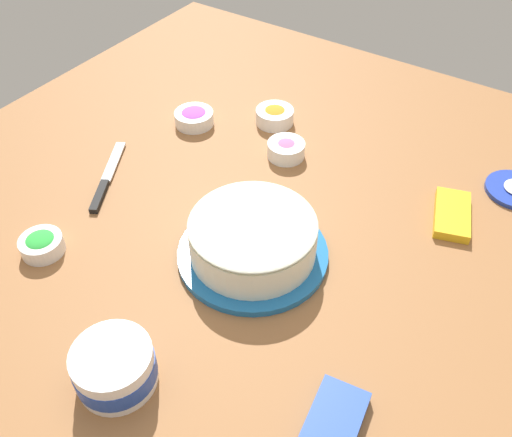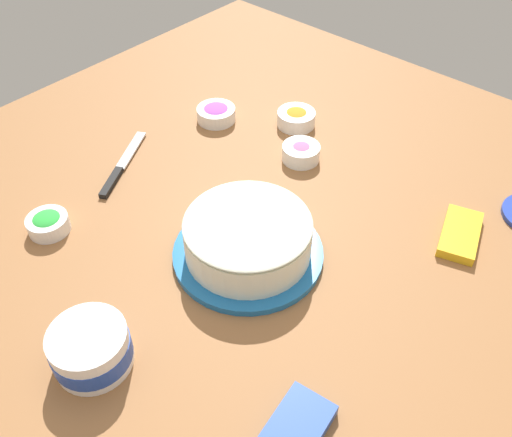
{
  "view_description": "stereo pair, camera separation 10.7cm",
  "coord_description": "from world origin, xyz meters",
  "px_view_note": "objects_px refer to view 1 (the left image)",
  "views": [
    {
      "loc": [
        -0.67,
        -0.44,
        0.78
      ],
      "look_at": [
        -0.03,
        -0.02,
        0.04
      ],
      "focal_mm": 38.83,
      "sensor_mm": 36.0,
      "label": 1
    },
    {
      "loc": [
        -0.61,
        -0.53,
        0.78
      ],
      "look_at": [
        -0.03,
        -0.02,
        0.04
      ],
      "focal_mm": 38.83,
      "sensor_mm": 36.0,
      "label": 2
    }
  ],
  "objects_px": {
    "frosting_tub": "(114,367)",
    "sprinkle_bowl_orange": "(275,115)",
    "sprinkle_bowl_pink": "(286,149)",
    "sprinkle_bowl_green": "(42,244)",
    "candy_box_lower": "(452,214)",
    "frosted_cake": "(253,239)",
    "spreading_knife": "(105,181)",
    "candy_box_upper": "(331,429)",
    "sprinkle_bowl_rainbow": "(194,117)"
  },
  "relations": [
    {
      "from": "sprinkle_bowl_orange",
      "to": "candy_box_lower",
      "type": "xyz_separation_m",
      "value": [
        -0.09,
        -0.48,
        -0.01
      ]
    },
    {
      "from": "sprinkle_bowl_rainbow",
      "to": "sprinkle_bowl_green",
      "type": "bearing_deg",
      "value": -177.29
    },
    {
      "from": "candy_box_lower",
      "to": "sprinkle_bowl_pink",
      "type": "bearing_deg",
      "value": 73.54
    },
    {
      "from": "candy_box_lower",
      "to": "candy_box_upper",
      "type": "height_order",
      "value": "candy_box_upper"
    },
    {
      "from": "spreading_knife",
      "to": "sprinkle_bowl_orange",
      "type": "height_order",
      "value": "sprinkle_bowl_orange"
    },
    {
      "from": "sprinkle_bowl_green",
      "to": "candy_box_lower",
      "type": "xyz_separation_m",
      "value": [
        0.52,
        -0.62,
        -0.01
      ]
    },
    {
      "from": "frosted_cake",
      "to": "sprinkle_bowl_green",
      "type": "bearing_deg",
      "value": 121.66
    },
    {
      "from": "spreading_knife",
      "to": "sprinkle_bowl_pink",
      "type": "bearing_deg",
      "value": -42.59
    },
    {
      "from": "sprinkle_bowl_orange",
      "to": "candy_box_upper",
      "type": "distance_m",
      "value": 0.79
    },
    {
      "from": "frosted_cake",
      "to": "candy_box_lower",
      "type": "distance_m",
      "value": 0.42
    },
    {
      "from": "frosted_cake",
      "to": "sprinkle_bowl_pink",
      "type": "xyz_separation_m",
      "value": [
        0.3,
        0.11,
        -0.03
      ]
    },
    {
      "from": "spreading_knife",
      "to": "frosting_tub",
      "type": "bearing_deg",
      "value": -133.13
    },
    {
      "from": "frosting_tub",
      "to": "candy_box_upper",
      "type": "distance_m",
      "value": 0.33
    },
    {
      "from": "frosted_cake",
      "to": "candy_box_lower",
      "type": "bearing_deg",
      "value": -42.01
    },
    {
      "from": "spreading_knife",
      "to": "sprinkle_bowl_rainbow",
      "type": "relative_size",
      "value": 2.27
    },
    {
      "from": "frosting_tub",
      "to": "sprinkle_bowl_rainbow",
      "type": "height_order",
      "value": "frosting_tub"
    },
    {
      "from": "frosting_tub",
      "to": "sprinkle_bowl_rainbow",
      "type": "bearing_deg",
      "value": 28.38
    },
    {
      "from": "sprinkle_bowl_pink",
      "to": "candy_box_lower",
      "type": "height_order",
      "value": "sprinkle_bowl_pink"
    },
    {
      "from": "spreading_knife",
      "to": "sprinkle_bowl_rainbow",
      "type": "xyz_separation_m",
      "value": [
        0.29,
        -0.02,
        0.01
      ]
    },
    {
      "from": "spreading_knife",
      "to": "sprinkle_bowl_pink",
      "type": "relative_size",
      "value": 2.51
    },
    {
      "from": "sprinkle_bowl_rainbow",
      "to": "sprinkle_bowl_orange",
      "type": "xyz_separation_m",
      "value": [
        0.11,
        -0.16,
        0.0
      ]
    },
    {
      "from": "candy_box_lower",
      "to": "spreading_knife",
      "type": "bearing_deg",
      "value": 97.12
    },
    {
      "from": "frosted_cake",
      "to": "spreading_knife",
      "type": "relative_size",
      "value": 1.32
    },
    {
      "from": "frosting_tub",
      "to": "sprinkle_bowl_pink",
      "type": "distance_m",
      "value": 0.64
    },
    {
      "from": "spreading_knife",
      "to": "sprinkle_bowl_orange",
      "type": "distance_m",
      "value": 0.44
    },
    {
      "from": "spreading_knife",
      "to": "sprinkle_bowl_green",
      "type": "bearing_deg",
      "value": -168.22
    },
    {
      "from": "frosting_tub",
      "to": "sprinkle_bowl_pink",
      "type": "bearing_deg",
      "value": 7.09
    },
    {
      "from": "frosting_tub",
      "to": "frosted_cake",
      "type": "bearing_deg",
      "value": -5.23
    },
    {
      "from": "sprinkle_bowl_rainbow",
      "to": "sprinkle_bowl_orange",
      "type": "relative_size",
      "value": 1.02
    },
    {
      "from": "sprinkle_bowl_orange",
      "to": "frosting_tub",
      "type": "bearing_deg",
      "value": -166.76
    },
    {
      "from": "sprinkle_bowl_pink",
      "to": "candy_box_lower",
      "type": "distance_m",
      "value": 0.39
    },
    {
      "from": "sprinkle_bowl_rainbow",
      "to": "candy_box_upper",
      "type": "xyz_separation_m",
      "value": [
        -0.51,
        -0.65,
        -0.01
      ]
    },
    {
      "from": "frosted_cake",
      "to": "spreading_knife",
      "type": "bearing_deg",
      "value": 90.05
    },
    {
      "from": "frosting_tub",
      "to": "sprinkle_bowl_orange",
      "type": "distance_m",
      "value": 0.75
    },
    {
      "from": "sprinkle_bowl_rainbow",
      "to": "sprinkle_bowl_pink",
      "type": "height_order",
      "value": "same"
    },
    {
      "from": "sprinkle_bowl_rainbow",
      "to": "sprinkle_bowl_pink",
      "type": "relative_size",
      "value": 1.11
    },
    {
      "from": "frosting_tub",
      "to": "sprinkle_bowl_green",
      "type": "bearing_deg",
      "value": 68.56
    },
    {
      "from": "sprinkle_bowl_rainbow",
      "to": "sprinkle_bowl_pink",
      "type": "xyz_separation_m",
      "value": [
        0.01,
        -0.25,
        0.0
      ]
    },
    {
      "from": "spreading_knife",
      "to": "sprinkle_bowl_orange",
      "type": "relative_size",
      "value": 2.32
    },
    {
      "from": "sprinkle_bowl_green",
      "to": "sprinkle_bowl_rainbow",
      "type": "bearing_deg",
      "value": 2.71
    },
    {
      "from": "sprinkle_bowl_green",
      "to": "candy_box_lower",
      "type": "distance_m",
      "value": 0.81
    },
    {
      "from": "sprinkle_bowl_rainbow",
      "to": "sprinkle_bowl_orange",
      "type": "bearing_deg",
      "value": -54.76
    },
    {
      "from": "spreading_knife",
      "to": "candy_box_lower",
      "type": "xyz_separation_m",
      "value": [
        0.31,
        -0.66,
        0.0
      ]
    },
    {
      "from": "sprinkle_bowl_pink",
      "to": "candy_box_upper",
      "type": "relative_size",
      "value": 0.59
    },
    {
      "from": "frosted_cake",
      "to": "spreading_knife",
      "type": "height_order",
      "value": "frosted_cake"
    },
    {
      "from": "sprinkle_bowl_orange",
      "to": "candy_box_upper",
      "type": "xyz_separation_m",
      "value": [
        -0.62,
        -0.49,
        -0.01
      ]
    },
    {
      "from": "candy_box_upper",
      "to": "frosting_tub",
      "type": "bearing_deg",
      "value": 100.93
    },
    {
      "from": "frosting_tub",
      "to": "sprinkle_bowl_orange",
      "type": "xyz_separation_m",
      "value": [
        0.73,
        0.17,
        -0.02
      ]
    },
    {
      "from": "frosting_tub",
      "to": "spreading_knife",
      "type": "relative_size",
      "value": 0.59
    },
    {
      "from": "sprinkle_bowl_rainbow",
      "to": "sprinkle_bowl_pink",
      "type": "distance_m",
      "value": 0.26
    }
  ]
}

